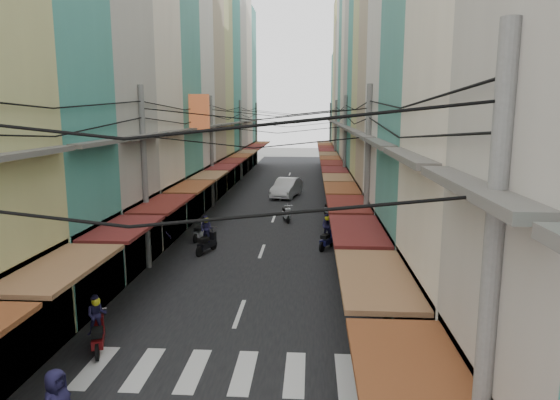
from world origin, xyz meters
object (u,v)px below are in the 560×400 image
at_px(white_car, 287,197).
at_px(market_umbrella, 466,344).
at_px(bicycle, 440,297).
at_px(traffic_sign, 433,300).

relative_size(white_car, market_umbrella, 2.34).
height_order(bicycle, traffic_sign, traffic_sign).
height_order(white_car, traffic_sign, traffic_sign).
xyz_separation_m(bicycle, market_umbrella, (-1.62, -8.28, 2.08)).
relative_size(white_car, traffic_sign, 1.84).
height_order(market_umbrella, traffic_sign, traffic_sign).
xyz_separation_m(white_car, bicycle, (7.08, -22.52, 0.00)).
distance_m(white_car, market_umbrella, 31.35).
distance_m(white_car, bicycle, 23.60).
relative_size(market_umbrella, traffic_sign, 0.79).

